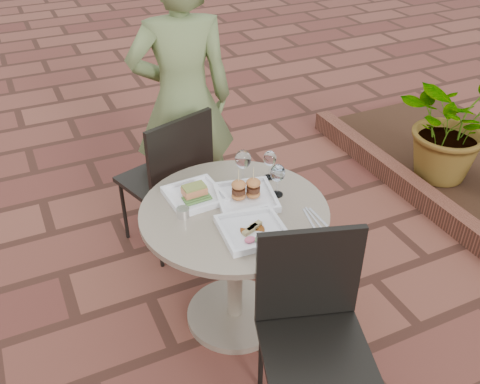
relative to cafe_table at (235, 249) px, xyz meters
name	(u,v)px	position (x,y,z in m)	size (l,w,h in m)	color
ground	(247,324)	(0.04, -0.08, -0.48)	(60.00, 60.00, 0.00)	brown
cafe_table	(235,249)	(0.00, 0.00, 0.00)	(0.90, 0.90, 0.73)	gray
chair_far	(172,172)	(-0.08, 0.71, 0.07)	(0.55, 0.55, 0.93)	black
chair_near	(312,319)	(0.07, -0.61, 0.07)	(0.55, 0.55, 0.93)	black
diner	(183,101)	(0.10, 0.97, 0.38)	(0.63, 0.41, 1.72)	#5A6A3A
plate_salmon	(195,195)	(-0.14, 0.17, 0.27)	(0.27, 0.27, 0.07)	white
plate_sliders	(246,194)	(0.08, 0.05, 0.28)	(0.33, 0.33, 0.18)	white
plate_tuna	(252,229)	(0.00, -0.19, 0.26)	(0.30, 0.30, 0.03)	white
wine_glass_right	(278,174)	(0.24, 0.02, 0.37)	(0.07, 0.07, 0.17)	white
wine_glass_mid	(243,160)	(0.13, 0.19, 0.38)	(0.08, 0.08, 0.19)	white
wine_glass_far	(270,159)	(0.28, 0.18, 0.36)	(0.07, 0.07, 0.15)	white
steel_ramekin	(183,212)	(-0.24, 0.05, 0.27)	(0.06, 0.06, 0.04)	silver
cutlery_set	(314,218)	(0.30, -0.22, 0.25)	(0.08, 0.18, 0.00)	silver
planter_curb	(440,209)	(1.64, 0.22, -0.41)	(0.12, 3.00, 0.15)	brown
potted_plant_a	(451,122)	(1.97, 0.61, 0.01)	(0.77, 0.67, 0.86)	#33662D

